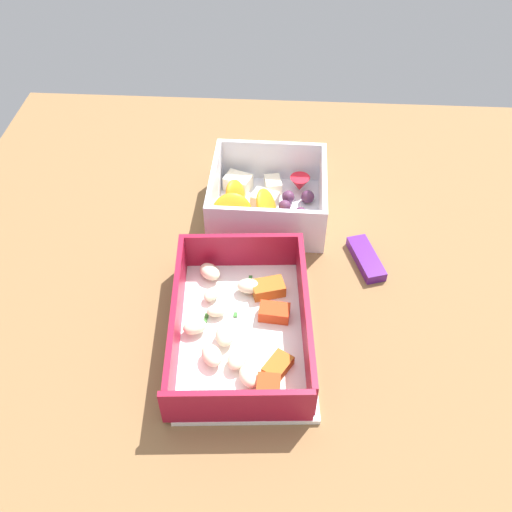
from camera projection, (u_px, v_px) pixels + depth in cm
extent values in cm
cube|color=brown|center=(251.00, 284.00, 68.17)|extent=(80.00, 80.00, 2.00)
cube|color=white|center=(241.00, 334.00, 61.37)|extent=(21.81, 15.55, 0.60)
cube|color=maroon|center=(241.00, 250.00, 66.61)|extent=(1.63, 14.06, 4.61)
cube|color=maroon|center=(240.00, 406.00, 52.43)|extent=(1.63, 14.06, 4.61)
cube|color=maroon|center=(306.00, 318.00, 59.58)|extent=(19.62, 2.04, 4.61)
cube|color=maroon|center=(176.00, 319.00, 59.45)|extent=(19.62, 2.04, 4.61)
ellipsoid|color=beige|center=(216.00, 311.00, 62.26)|extent=(1.76, 2.29, 1.05)
ellipsoid|color=beige|center=(195.00, 398.00, 54.63)|extent=(3.09, 2.90, 1.26)
ellipsoid|color=beige|center=(237.00, 358.00, 57.70)|extent=(3.11, 2.53, 1.36)
ellipsoid|color=beige|center=(195.00, 327.00, 60.57)|extent=(2.54, 2.97, 1.25)
ellipsoid|color=beige|center=(225.00, 335.00, 59.71)|extent=(2.92, 2.15, 1.39)
ellipsoid|color=beige|center=(211.00, 294.00, 63.91)|extent=(2.56, 2.37, 1.05)
ellipsoid|color=beige|center=(210.00, 272.00, 66.02)|extent=(3.32, 3.32, 1.38)
ellipsoid|color=beige|center=(245.00, 286.00, 64.50)|extent=(2.02, 2.81, 1.37)
ellipsoid|color=beige|center=(249.00, 376.00, 56.30)|extent=(3.13, 2.79, 1.30)
ellipsoid|color=beige|center=(212.00, 355.00, 57.95)|extent=(3.35, 3.03, 1.38)
cube|color=#AD5B1E|center=(268.00, 288.00, 64.58)|extent=(3.20, 4.08, 1.44)
cube|color=red|center=(268.00, 393.00, 55.01)|extent=(3.68, 2.40, 1.74)
cube|color=red|center=(274.00, 312.00, 62.12)|extent=(2.33, 3.44, 1.45)
cube|color=#AD5B1E|center=(278.00, 366.00, 57.50)|extent=(3.68, 3.32, 1.15)
cube|color=#387A33|center=(205.00, 320.00, 62.16)|extent=(0.60, 0.40, 0.20)
cube|color=#387A33|center=(247.00, 278.00, 66.53)|extent=(0.60, 0.40, 0.20)
cube|color=#387A33|center=(207.00, 316.00, 62.60)|extent=(0.60, 0.40, 0.20)
cube|color=#387A33|center=(247.00, 290.00, 65.17)|extent=(0.60, 0.40, 0.20)
cube|color=#387A33|center=(243.00, 288.00, 65.44)|extent=(0.60, 0.40, 0.20)
cube|color=#387A33|center=(236.00, 315.00, 62.69)|extent=(0.60, 0.40, 0.20)
cube|color=white|center=(268.00, 211.00, 75.39)|extent=(14.33, 14.60, 0.60)
cube|color=white|center=(271.00, 160.00, 77.87)|extent=(0.77, 14.44, 5.75)
cube|color=white|center=(265.00, 228.00, 68.39)|extent=(0.77, 14.44, 5.75)
cube|color=white|center=(323.00, 194.00, 72.78)|extent=(12.97, 0.75, 5.75)
cube|color=white|center=(214.00, 189.00, 73.48)|extent=(12.97, 0.75, 5.75)
ellipsoid|color=orange|center=(267.00, 207.00, 71.50)|extent=(5.31, 4.13, 4.93)
ellipsoid|color=orange|center=(232.00, 213.00, 70.79)|extent=(5.01, 5.72, 4.85)
ellipsoid|color=orange|center=(236.00, 195.00, 73.67)|extent=(4.74, 4.03, 4.26)
cube|color=#F4EACC|center=(265.00, 200.00, 74.96)|extent=(3.35, 3.84, 1.93)
cube|color=#F4EACC|center=(273.00, 185.00, 77.45)|extent=(3.08, 2.54, 1.64)
cube|color=#F4EACC|center=(238.00, 182.00, 77.45)|extent=(3.55, 4.05, 2.02)
sphere|color=#562D4C|center=(285.00, 206.00, 74.37)|extent=(1.60, 1.60, 1.60)
sphere|color=#562D4C|center=(300.00, 213.00, 73.48)|extent=(1.54, 1.54, 1.54)
sphere|color=#562D4C|center=(288.00, 197.00, 75.61)|extent=(1.69, 1.69, 1.69)
sphere|color=#562D4C|center=(308.00, 197.00, 75.56)|extent=(1.74, 1.74, 1.74)
cone|color=red|center=(300.00, 184.00, 77.19)|extent=(2.65, 2.65, 2.12)
sphere|color=navy|center=(290.00, 220.00, 72.90)|extent=(0.98, 0.98, 0.98)
sphere|color=navy|center=(312.00, 234.00, 70.99)|extent=(1.19, 1.19, 1.19)
sphere|color=navy|center=(310.00, 220.00, 72.75)|extent=(1.15, 1.15, 1.15)
cube|color=#51197A|center=(366.00, 259.00, 68.83)|extent=(7.40, 4.40, 1.20)
cylinder|color=white|center=(301.00, 160.00, 82.15)|extent=(3.94, 3.94, 1.96)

